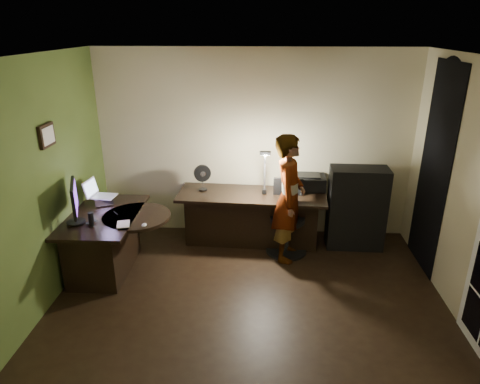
# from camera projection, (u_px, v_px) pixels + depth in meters

# --- Properties ---
(floor) EXTENTS (4.50, 4.00, 0.01)m
(floor) POSITION_uv_depth(u_px,v_px,m) (248.00, 310.00, 4.78)
(floor) COLOR black
(floor) RESTS_ON ground
(ceiling) EXTENTS (4.50, 4.00, 0.01)m
(ceiling) POSITION_uv_depth(u_px,v_px,m) (250.00, 57.00, 3.78)
(ceiling) COLOR silver
(ceiling) RESTS_ON floor
(wall_back) EXTENTS (4.50, 0.01, 2.70)m
(wall_back) POSITION_uv_depth(u_px,v_px,m) (254.00, 145.00, 6.14)
(wall_back) COLOR #C0B48B
(wall_back) RESTS_ON floor
(wall_front) EXTENTS (4.50, 0.01, 2.70)m
(wall_front) POSITION_uv_depth(u_px,v_px,m) (237.00, 332.00, 2.42)
(wall_front) COLOR #C0B48B
(wall_front) RESTS_ON floor
(wall_left) EXTENTS (0.01, 4.00, 2.70)m
(wall_left) POSITION_uv_depth(u_px,v_px,m) (30.00, 194.00, 4.40)
(wall_left) COLOR #C0B48B
(wall_left) RESTS_ON floor
(wall_right) EXTENTS (0.01, 4.00, 2.70)m
(wall_right) POSITION_uv_depth(u_px,v_px,m) (480.00, 203.00, 4.16)
(wall_right) COLOR #C0B48B
(wall_right) RESTS_ON floor
(green_wall_overlay) EXTENTS (0.00, 4.00, 2.70)m
(green_wall_overlay) POSITION_uv_depth(u_px,v_px,m) (32.00, 194.00, 4.40)
(green_wall_overlay) COLOR #485F25
(green_wall_overlay) RESTS_ON floor
(arched_doorway) EXTENTS (0.01, 0.90, 2.60)m
(arched_doorway) POSITION_uv_depth(u_px,v_px,m) (434.00, 170.00, 5.25)
(arched_doorway) COLOR black
(arched_doorway) RESTS_ON floor
(framed_picture) EXTENTS (0.04, 0.30, 0.25)m
(framed_picture) POSITION_uv_depth(u_px,v_px,m) (46.00, 135.00, 4.63)
(framed_picture) COLOR black
(framed_picture) RESTS_ON wall_left
(desk_left) EXTENTS (0.85, 1.36, 0.78)m
(desk_left) POSITION_uv_depth(u_px,v_px,m) (107.00, 243.00, 5.42)
(desk_left) COLOR black
(desk_left) RESTS_ON floor
(desk_right) EXTENTS (2.09, 0.82, 0.77)m
(desk_right) POSITION_uv_depth(u_px,v_px,m) (251.00, 219.00, 6.10)
(desk_right) COLOR black
(desk_right) RESTS_ON floor
(cabinet) EXTENTS (0.79, 0.41, 1.17)m
(cabinet) POSITION_uv_depth(u_px,v_px,m) (356.00, 208.00, 5.96)
(cabinet) COLOR black
(cabinet) RESTS_ON floor
(laptop_stand) EXTENTS (0.29, 0.27, 0.10)m
(laptop_stand) POSITION_uv_depth(u_px,v_px,m) (104.00, 200.00, 5.55)
(laptop_stand) COLOR silver
(laptop_stand) RESTS_ON desk_left
(laptop) EXTENTS (0.36, 0.34, 0.23)m
(laptop) POSITION_uv_depth(u_px,v_px,m) (102.00, 189.00, 5.50)
(laptop) COLOR silver
(laptop) RESTS_ON laptop_stand
(monitor) EXTENTS (0.30, 0.55, 0.36)m
(monitor) POSITION_uv_depth(u_px,v_px,m) (74.00, 208.00, 4.97)
(monitor) COLOR black
(monitor) RESTS_ON desk_left
(mouse) EXTENTS (0.09, 0.10, 0.03)m
(mouse) POSITION_uv_depth(u_px,v_px,m) (144.00, 225.00, 4.94)
(mouse) COLOR silver
(mouse) RESTS_ON desk_left
(phone) EXTENTS (0.12, 0.16, 0.01)m
(phone) POSITION_uv_depth(u_px,v_px,m) (91.00, 222.00, 5.04)
(phone) COLOR black
(phone) RESTS_ON desk_left
(pen) EXTENTS (0.09, 0.10, 0.01)m
(pen) POSITION_uv_depth(u_px,v_px,m) (116.00, 213.00, 5.28)
(pen) COLOR black
(pen) RESTS_ON desk_left
(speaker) EXTENTS (0.06, 0.06, 0.16)m
(speaker) POSITION_uv_depth(u_px,v_px,m) (91.00, 219.00, 4.93)
(speaker) COLOR black
(speaker) RESTS_ON desk_left
(notepad) EXTENTS (0.19, 0.23, 0.01)m
(notepad) POSITION_uv_depth(u_px,v_px,m) (123.00, 224.00, 4.98)
(notepad) COLOR silver
(notepad) RESTS_ON desk_left
(desk_fan) EXTENTS (0.27, 0.21, 0.37)m
(desk_fan) POSITION_uv_depth(u_px,v_px,m) (203.00, 177.00, 6.01)
(desk_fan) COLOR black
(desk_fan) RESTS_ON desk_right
(headphones) EXTENTS (0.22, 0.10, 0.10)m
(headphones) POSITION_uv_depth(u_px,v_px,m) (291.00, 187.00, 6.03)
(headphones) COLOR #121E95
(headphones) RESTS_ON desk_right
(printer) EXTENTS (0.48, 0.38, 0.21)m
(printer) POSITION_uv_depth(u_px,v_px,m) (308.00, 181.00, 6.09)
(printer) COLOR black
(printer) RESTS_ON desk_right
(desk_lamp) EXTENTS (0.26, 0.36, 0.72)m
(desk_lamp) POSITION_uv_depth(u_px,v_px,m) (265.00, 169.00, 5.82)
(desk_lamp) COLOR black
(desk_lamp) RESTS_ON desk_right
(office_chair) EXTENTS (0.58, 0.58, 1.01)m
(office_chair) POSITION_uv_depth(u_px,v_px,m) (287.00, 219.00, 5.82)
(office_chair) COLOR black
(office_chair) RESTS_ON floor
(person) EXTENTS (0.51, 0.67, 1.72)m
(person) POSITION_uv_depth(u_px,v_px,m) (289.00, 198.00, 5.56)
(person) COLOR #D8A88C
(person) RESTS_ON floor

